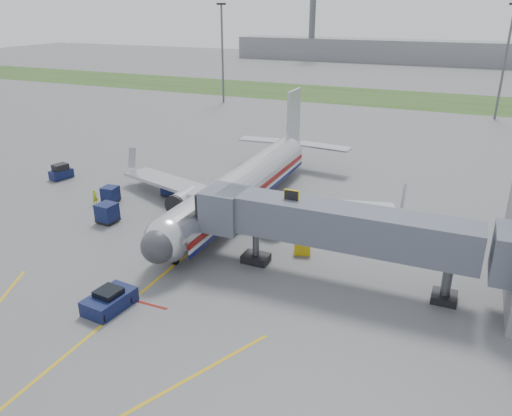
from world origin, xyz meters
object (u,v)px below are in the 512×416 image
at_px(pushback_tug, 109,300).
at_px(baggage_tug, 61,172).
at_px(belt_loader, 200,216).
at_px(ramp_worker, 95,197).
at_px(airliner, 242,185).

distance_m(pushback_tug, baggage_tug, 31.74).
xyz_separation_m(belt_loader, ramp_worker, (-12.67, -0.53, 0.32)).
bearing_deg(baggage_tug, pushback_tug, -40.85).
distance_m(belt_loader, ramp_worker, 12.69).
xyz_separation_m(pushback_tug, ramp_worker, (-14.37, 15.57, 0.19)).
bearing_deg(pushback_tug, belt_loader, 96.03).
bearing_deg(belt_loader, airliner, 61.49).
bearing_deg(ramp_worker, airliner, -46.02).
distance_m(baggage_tug, belt_loader, 22.79).
relative_size(belt_loader, ramp_worker, 2.62).
height_order(pushback_tug, ramp_worker, ramp_worker).
bearing_deg(belt_loader, pushback_tug, -83.97).
bearing_deg(ramp_worker, baggage_tug, 86.95).
height_order(baggage_tug, belt_loader, belt_loader).
bearing_deg(ramp_worker, belt_loader, -62.40).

